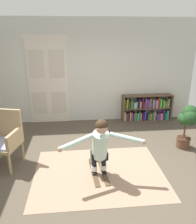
% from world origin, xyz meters
% --- Properties ---
extents(ground_plane, '(7.20, 7.20, 0.00)m').
position_xyz_m(ground_plane, '(0.00, 0.00, 0.00)').
color(ground_plane, '#4E4436').
extents(back_wall, '(6.00, 0.10, 2.90)m').
position_xyz_m(back_wall, '(0.00, 2.60, 1.45)').
color(back_wall, beige).
rests_on(back_wall, ground).
extents(double_door, '(1.22, 0.05, 2.45)m').
position_xyz_m(double_door, '(-1.22, 2.54, 1.23)').
color(double_door, beige).
rests_on(double_door, ground).
extents(rug, '(2.41, 1.81, 0.01)m').
position_xyz_m(rug, '(-0.07, -0.17, 0.00)').
color(rug, '#9A7962').
rests_on(rug, ground).
extents(bookshelf, '(1.48, 0.30, 0.78)m').
position_xyz_m(bookshelf, '(1.63, 2.39, 0.35)').
color(bookshelf, brown).
rests_on(bookshelf, ground).
extents(wicker_chair, '(0.73, 0.73, 1.10)m').
position_xyz_m(wicker_chair, '(-1.88, 0.35, 0.58)').
color(wicker_chair, tan).
rests_on(wicker_chair, ground).
extents(potted_plant, '(0.42, 0.43, 1.02)m').
position_xyz_m(potted_plant, '(1.98, 0.62, 0.67)').
color(potted_plant, brown).
rests_on(potted_plant, ground).
extents(skis_pair, '(0.34, 0.86, 0.07)m').
position_xyz_m(skis_pair, '(-0.07, -0.14, 0.02)').
color(skis_pair, '#4B3C25').
rests_on(skis_pair, rug).
extents(person_skier, '(1.47, 0.58, 1.11)m').
position_xyz_m(person_skier, '(-0.06, -0.30, 0.68)').
color(person_skier, white).
rests_on(person_skier, skis_pair).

